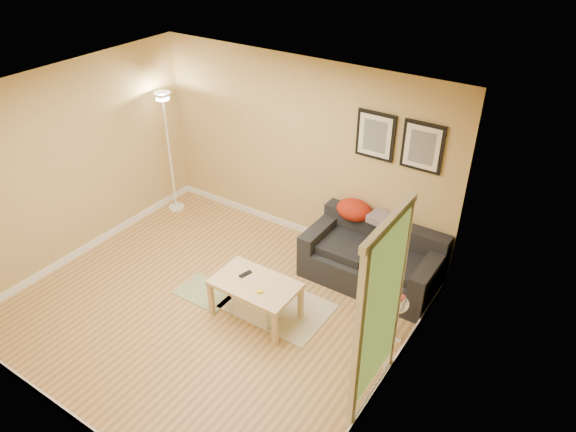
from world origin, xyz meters
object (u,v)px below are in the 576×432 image
object	(u,v)px
sofa	(372,257)
book_stack	(395,300)
coffee_table	(256,299)
floor_lamp	(170,157)
storage_bin	(258,305)
side_table	(391,320)

from	to	relation	value
sofa	book_stack	xyz separation A→B (m)	(0.66, -0.82, 0.19)
coffee_table	floor_lamp	world-z (taller)	floor_lamp
storage_bin	book_stack	bearing A→B (deg)	19.40
storage_bin	floor_lamp	bearing A→B (deg)	153.33
book_stack	side_table	bearing A→B (deg)	-167.91
coffee_table	floor_lamp	xyz separation A→B (m)	(-2.54, 1.30, 0.65)
floor_lamp	sofa	bearing A→B (deg)	0.96
storage_bin	side_table	world-z (taller)	side_table
storage_bin	side_table	bearing A→B (deg)	19.69
sofa	coffee_table	distance (m)	1.60
coffee_table	sofa	bearing A→B (deg)	79.13
sofa	storage_bin	distance (m)	1.59
coffee_table	floor_lamp	size ratio (longest dim) A/B	0.52
side_table	floor_lamp	size ratio (longest dim) A/B	0.27
storage_bin	sofa	bearing A→B (deg)	58.68
coffee_table	book_stack	bearing A→B (deg)	40.43
sofa	storage_bin	bearing A→B (deg)	-121.32
sofa	coffee_table	xyz separation A→B (m)	(-0.84, -1.36, -0.13)
book_stack	floor_lamp	bearing A→B (deg)	-174.13
coffee_table	storage_bin	world-z (taller)	coffee_table
storage_bin	side_table	distance (m)	1.55
coffee_table	storage_bin	distance (m)	0.10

